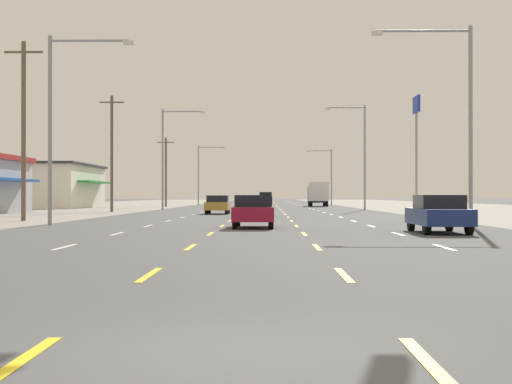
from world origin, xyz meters
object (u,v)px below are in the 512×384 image
(suv_center_turn_farther, at_px, (266,198))
(pole_sign_right_row_2, at_px, (416,123))
(streetlight_right_row_1, at_px, (361,150))
(sedan_far_right_nearest, at_px, (439,213))
(streetlight_right_row_0, at_px, (459,108))
(streetlight_left_row_1, at_px, (167,151))
(streetlight_left_row_2, at_px, (201,170))
(streetlight_right_row_2, at_px, (329,172))
(sedan_center_turn_near, at_px, (254,211))
(box_truck_far_right_far, at_px, (318,193))
(sedan_inner_left_midfar, at_px, (218,204))
(sedan_center_turn_mid, at_px, (258,206))
(streetlight_left_row_0, at_px, (59,115))

(suv_center_turn_farther, xyz_separation_m, pole_sign_right_row_2, (14.35, -42.32, 7.32))
(pole_sign_right_row_2, relative_size, streetlight_right_row_1, 1.03)
(streetlight_right_row_1, bearing_deg, sedan_far_right_nearest, -93.36)
(streetlight_right_row_0, bearing_deg, sedan_far_right_nearest, -109.48)
(streetlight_right_row_0, height_order, streetlight_right_row_1, streetlight_right_row_1)
(streetlight_left_row_1, bearing_deg, suv_center_turn_farther, 75.47)
(streetlight_left_row_2, bearing_deg, sedan_far_right_nearest, -79.32)
(pole_sign_right_row_2, distance_m, streetlight_right_row_2, 45.13)
(sedan_far_right_nearest, relative_size, streetlight_left_row_1, 0.44)
(sedan_center_turn_near, height_order, box_truck_far_right_far, box_truck_far_right_far)
(suv_center_turn_farther, relative_size, streetlight_right_row_2, 0.57)
(suv_center_turn_farther, relative_size, streetlight_left_row_1, 0.48)
(box_truck_far_right_far, bearing_deg, streetlight_right_row_2, 79.61)
(sedan_far_right_nearest, relative_size, sedan_inner_left_midfar, 1.00)
(suv_center_turn_farther, height_order, streetlight_left_row_2, streetlight_left_row_2)
(pole_sign_right_row_2, relative_size, streetlight_right_row_0, 1.13)
(pole_sign_right_row_2, bearing_deg, sedan_center_turn_mid, -125.08)
(pole_sign_right_row_2, bearing_deg, streetlight_left_row_2, 118.38)
(suv_center_turn_farther, height_order, streetlight_left_row_1, streetlight_left_row_1)
(pole_sign_right_row_2, height_order, streetlight_right_row_0, pole_sign_right_row_2)
(sedan_center_turn_mid, relative_size, streetlight_right_row_0, 0.47)
(pole_sign_right_row_2, height_order, streetlight_left_row_0, pole_sign_right_row_2)
(streetlight_right_row_1, xyz_separation_m, streetlight_right_row_2, (-0.05, 40.42, -1.04))
(sedan_inner_left_midfar, height_order, streetlight_left_row_0, streetlight_left_row_0)
(sedan_center_turn_near, height_order, sedan_center_turn_mid, same)
(sedan_center_turn_near, distance_m, suv_center_turn_farther, 81.12)
(streetlight_left_row_1, relative_size, streetlight_right_row_1, 0.97)
(sedan_center_turn_mid, bearing_deg, streetlight_right_row_0, -56.95)
(box_truck_far_right_far, height_order, pole_sign_right_row_2, pole_sign_right_row_2)
(sedan_inner_left_midfar, height_order, suv_center_turn_farther, suv_center_turn_farther)
(streetlight_left_row_0, bearing_deg, sedan_inner_left_midfar, 75.27)
(sedan_far_right_nearest, bearing_deg, suv_center_turn_farther, 94.55)
(sedan_center_turn_mid, distance_m, streetlight_left_row_2, 66.54)
(sedan_far_right_nearest, distance_m, streetlight_left_row_2, 90.01)
(suv_center_turn_farther, bearing_deg, sedan_center_turn_mid, -90.33)
(streetlight_right_row_0, bearing_deg, streetlight_left_row_2, 103.43)
(sedan_inner_left_midfar, bearing_deg, box_truck_far_right_far, 76.17)
(pole_sign_right_row_2, relative_size, streetlight_left_row_2, 1.19)
(streetlight_right_row_2, bearing_deg, sedan_center_turn_near, -96.80)
(sedan_center_turn_mid, distance_m, streetlight_right_row_2, 66.59)
(streetlight_left_row_0, xyz_separation_m, streetlight_left_row_1, (-0.01, 40.42, 0.52))
(suv_center_turn_farther, distance_m, streetlight_right_row_2, 10.66)
(sedan_center_turn_mid, height_order, sedan_inner_left_midfar, same)
(sedan_far_right_nearest, relative_size, streetlight_right_row_2, 0.53)
(sedan_center_turn_mid, bearing_deg, sedan_far_right_nearest, -72.36)
(sedan_center_turn_mid, xyz_separation_m, sedan_inner_left_midfar, (-3.29, 8.39, 0.00))
(sedan_center_turn_near, relative_size, streetlight_right_row_2, 0.53)
(streetlight_left_row_2, bearing_deg, sedan_center_turn_near, -83.54)
(streetlight_right_row_0, bearing_deg, streetlight_right_row_1, 89.77)
(streetlight_right_row_1, bearing_deg, streetlight_left_row_2, 115.72)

